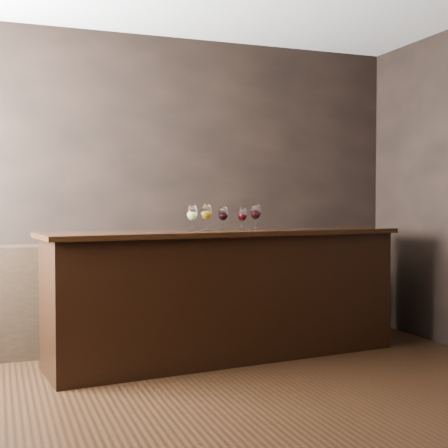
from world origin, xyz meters
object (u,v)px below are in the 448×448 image
object	(u,v)px
back_bar_shelf	(129,295)
glass_red_a	(223,214)
glass_amber	(206,213)
glass_red_c	(256,212)
glass_white	(192,214)
bar_counter	(227,297)
glass_red_b	(242,215)

from	to	relation	value
back_bar_shelf	glass_red_a	size ratio (longest dim) A/B	13.16
glass_amber	glass_red_c	bearing A→B (deg)	3.63
glass_white	glass_amber	size ratio (longest dim) A/B	0.96
glass_amber	glass_red_c	size ratio (longest dim) A/B	1.00
bar_counter	glass_red_c	size ratio (longest dim) A/B	13.59
glass_white	glass_amber	world-z (taller)	glass_amber
glass_amber	glass_red_b	size ratio (longest dim) A/B	1.16
bar_counter	glass_red_b	world-z (taller)	glass_red_b
glass_amber	glass_red_c	distance (m)	0.44
bar_counter	glass_red_a	distance (m)	0.68
glass_white	bar_counter	bearing A→B (deg)	5.38
back_bar_shelf	glass_amber	bearing A→B (deg)	-52.30
glass_red_b	glass_red_a	bearing A→B (deg)	160.59
glass_white	glass_red_a	xyz separation A→B (m)	(0.28, 0.06, -0.01)
glass_amber	glass_red_a	bearing A→B (deg)	11.20
back_bar_shelf	glass_red_c	xyz separation A→B (m)	(0.94, -0.62, 0.73)
back_bar_shelf	glass_red_b	distance (m)	1.26
glass_amber	glass_white	bearing A→B (deg)	-168.10
bar_counter	glass_red_a	world-z (taller)	glass_red_a
back_bar_shelf	glass_red_b	xyz separation A→B (m)	(0.80, -0.67, 0.71)
glass_amber	glass_red_a	world-z (taller)	glass_amber
glass_red_a	glass_red_c	size ratio (longest dim) A/B	0.91
glass_white	glass_amber	bearing A→B (deg)	11.90
back_bar_shelf	glass_amber	world-z (taller)	glass_amber
glass_red_b	glass_red_c	xyz separation A→B (m)	(0.14, 0.05, 0.02)
glass_red_a	back_bar_shelf	bearing A→B (deg)	136.78
glass_red_b	back_bar_shelf	bearing A→B (deg)	140.21
glass_red_c	glass_amber	bearing A→B (deg)	-176.37
back_bar_shelf	glass_amber	distance (m)	1.10
bar_counter	glass_white	xyz separation A→B (m)	(-0.31, -0.03, 0.68)
glass_red_c	bar_counter	bearing A→B (deg)	-174.32
bar_counter	glass_red_c	bearing A→B (deg)	-0.56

